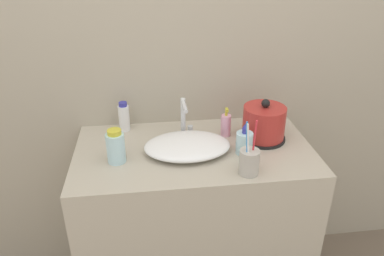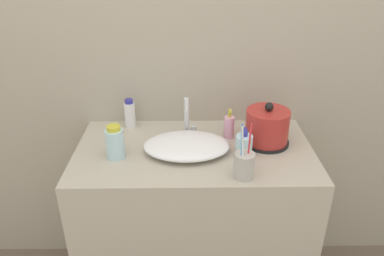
% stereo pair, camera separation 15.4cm
% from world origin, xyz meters
% --- Properties ---
extents(wall_back, '(6.00, 0.04, 2.60)m').
position_xyz_m(wall_back, '(0.00, 0.57, 1.30)').
color(wall_back, '#ADA38E').
rests_on(wall_back, ground_plane).
extents(vanity_counter, '(1.00, 0.55, 0.83)m').
position_xyz_m(vanity_counter, '(0.00, 0.28, 0.42)').
color(vanity_counter, '#B7AD99').
rests_on(vanity_counter, ground_plane).
extents(sink_basin, '(0.36, 0.25, 0.06)m').
position_xyz_m(sink_basin, '(-0.03, 0.26, 0.86)').
color(sink_basin, white).
rests_on(sink_basin, vanity_counter).
extents(faucet, '(0.06, 0.13, 0.17)m').
position_xyz_m(faucet, '(-0.03, 0.40, 0.93)').
color(faucet, silver).
rests_on(faucet, vanity_counter).
extents(electric_kettle, '(0.20, 0.20, 0.19)m').
position_xyz_m(electric_kettle, '(0.31, 0.33, 0.90)').
color(electric_kettle, black).
rests_on(electric_kettle, vanity_counter).
extents(toothbrush_cup, '(0.08, 0.08, 0.22)m').
position_xyz_m(toothbrush_cup, '(0.18, 0.07, 0.89)').
color(toothbrush_cup, '#B7B2A8').
rests_on(toothbrush_cup, vanity_counter).
extents(lotion_bottle, '(0.04, 0.04, 0.14)m').
position_xyz_m(lotion_bottle, '(0.16, 0.38, 0.88)').
color(lotion_bottle, '#EAA8C6').
rests_on(lotion_bottle, vanity_counter).
extents(shampoo_bottle, '(0.05, 0.05, 0.14)m').
position_xyz_m(shampoo_bottle, '(-0.30, 0.49, 0.90)').
color(shampoo_bottle, white).
rests_on(shampoo_bottle, vanity_counter).
extents(mouthwash_bottle, '(0.07, 0.07, 0.14)m').
position_xyz_m(mouthwash_bottle, '(0.20, 0.22, 0.88)').
color(mouthwash_bottle, silver).
rests_on(mouthwash_bottle, vanity_counter).
extents(hand_cream_bottle, '(0.07, 0.07, 0.14)m').
position_xyz_m(hand_cream_bottle, '(-0.32, 0.22, 0.90)').
color(hand_cream_bottle, silver).
rests_on(hand_cream_bottle, vanity_counter).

